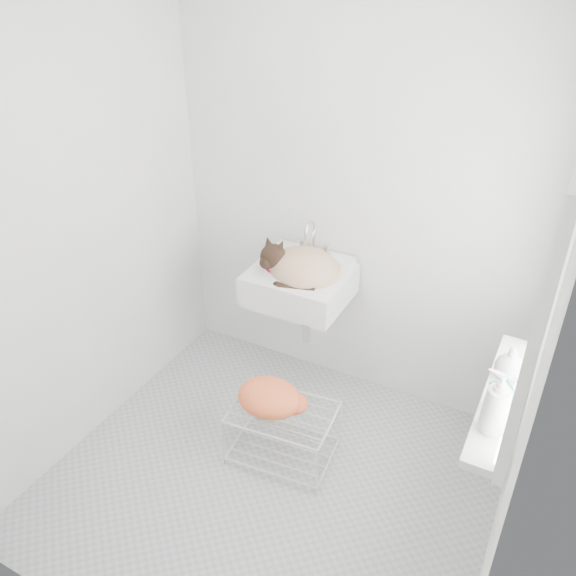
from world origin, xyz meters
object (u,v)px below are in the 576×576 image
at_px(sink, 300,271).
at_px(bottle_a, 490,430).
at_px(wire_rack, 283,434).
at_px(cat, 301,267).
at_px(bottle_c, 507,377).
at_px(bottle_b, 497,408).

xyz_separation_m(sink, bottle_a, (1.21, -0.77, 0.00)).
bearing_deg(wire_rack, cat, 107.46).
bearing_deg(wire_rack, bottle_a, -12.42).
bearing_deg(bottle_c, cat, 161.40).
relative_size(bottle_b, bottle_c, 1.03).
height_order(bottle_a, bottle_b, bottle_a).
xyz_separation_m(sink, cat, (0.01, -0.02, 0.04)).
bearing_deg(bottle_a, cat, 147.66).
relative_size(sink, cat, 1.26).
bearing_deg(bottle_b, bottle_a, -90.00).
distance_m(cat, bottle_c, 1.26).
distance_m(bottle_a, bottle_c, 0.35).
xyz_separation_m(cat, bottle_a, (1.20, -0.76, -0.04)).
height_order(sink, bottle_b, sink).
bearing_deg(sink, cat, -53.69).
bearing_deg(bottle_b, sink, 152.38).
bearing_deg(bottle_b, wire_rack, 175.30).
bearing_deg(cat, bottle_b, -28.27).
xyz_separation_m(wire_rack, bottle_c, (1.03, 0.13, 0.70)).
relative_size(sink, bottle_c, 3.43).
height_order(sink, cat, cat).
height_order(wire_rack, bottle_b, bottle_b).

